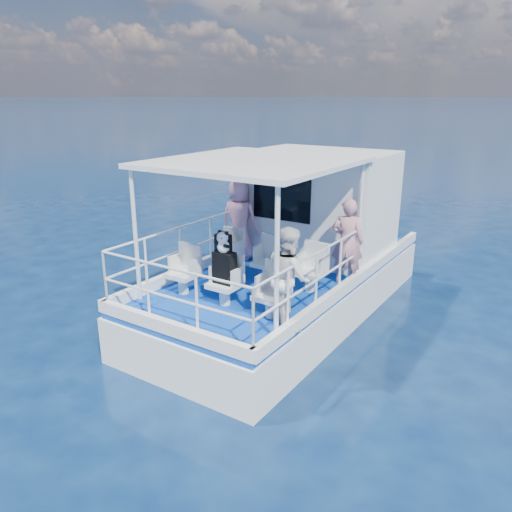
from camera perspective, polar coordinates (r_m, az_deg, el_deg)
The scene contains 20 objects.
ground at distance 9.50m, azimuth 0.55°, elevation -8.31°, with size 2000.00×2000.00×0.00m, color #081C40.
hull at distance 10.28m, azimuth 3.60°, elevation -6.24°, with size 3.00×7.00×1.60m, color white.
deck at distance 9.96m, azimuth 3.69°, elevation -1.77°, with size 2.90×6.90×0.10m, color #0A3694.
cabin at distance 10.76m, azimuth 7.29°, elevation 5.97°, with size 2.85×2.00×2.20m, color white.
canopy at distance 8.43m, azimuth -0.14°, elevation 10.69°, with size 3.00×3.20×0.08m, color white.
canopy_posts at distance 8.60m, azimuth -0.32°, elevation 3.10°, with size 2.77×2.97×2.20m.
railings at distance 8.52m, azimuth -1.52°, elevation -1.27°, with size 2.84×3.59×1.00m, color white, non-canonical shape.
seat_port_fwd at distance 9.72m, azimuth -3.25°, elevation -0.78°, with size 0.48×0.46×0.38m, color silver.
seat_center_fwd at distance 9.23m, azimuth 1.25°, elevation -1.77°, with size 0.48×0.46×0.38m, color silver.
seat_stbd_fwd at distance 8.82m, azimuth 6.20°, elevation -2.85°, with size 0.48×0.46×0.38m, color silver.
seat_port_aft at distance 8.77m, azimuth -8.31°, elevation -3.05°, with size 0.48×0.46×0.38m, color silver.
seat_center_aft at distance 8.23m, azimuth -3.60°, elevation -4.31°, with size 0.48×0.46×0.38m, color silver.
seat_stbd_aft at distance 7.77m, azimuth 1.75°, elevation -5.70°, with size 0.48×0.46×0.38m, color silver.
passenger_port_fwd at distance 10.38m, azimuth -1.91°, elevation 4.18°, with size 0.62×0.45×1.67m, color pink.
passenger_stbd_fwd at distance 9.12m, azimuth 10.39°, elevation 1.62°, with size 0.57×0.38×1.57m, color #C27E85.
passenger_stbd_aft at distance 7.31m, azimuth 3.75°, elevation -2.43°, with size 0.74×0.58×1.52m, color silver.
backpack_port at distance 9.56m, azimuth -3.77°, elevation 1.34°, with size 0.30×0.17×0.40m, color black.
backpack_center at distance 8.06m, azimuth -3.61°, elevation -1.35°, with size 0.35×0.20×0.53m, color black.
compact_camera at distance 9.49m, azimuth -3.71°, elevation 2.65°, with size 0.10×0.06×0.06m, color black.
panda at distance 7.91m, azimuth -3.77°, elevation 1.64°, with size 0.23×0.19×0.36m, color white, non-canonical shape.
Camera 1 is at (4.62, -7.17, 4.20)m, focal length 35.00 mm.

